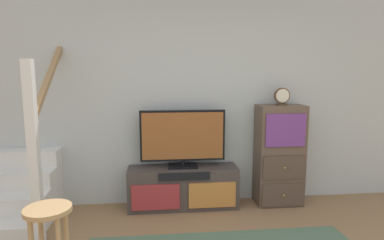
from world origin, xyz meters
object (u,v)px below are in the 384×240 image
Objects in this scene: side_cabinet at (279,155)px; desk_clock at (282,97)px; media_console at (183,187)px; bar_stool_near at (49,231)px; television at (183,137)px.

desk_clock is at bearing -100.87° from side_cabinet.
side_cabinet is at bearing 0.47° from media_console.
desk_clock reaches higher than media_console.
desk_clock is 2.91m from bar_stool_near.
media_console is 6.24× the size of desk_clock.
desk_clock is at bearing -1.34° from television.
bar_stool_near is at bearing -146.98° from desk_clock.
side_cabinet is 5.87× the size of desk_clock.
television is 1.93m from bar_stool_near.
media_console is 0.64m from television.
television is at bearing 178.66° from desk_clock.
television reaches higher than bar_stool_near.
media_console is at bearing 179.77° from desk_clock.
television is 4.79× the size of desk_clock.
desk_clock is at bearing -0.23° from media_console.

